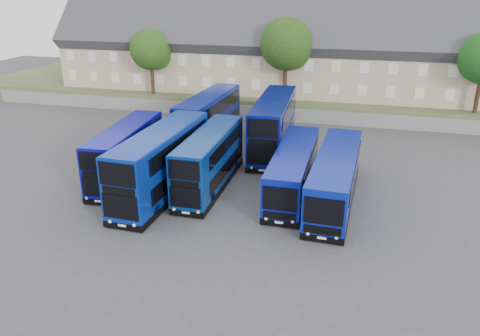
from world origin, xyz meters
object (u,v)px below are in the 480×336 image
at_px(dd_front_left, 126,154).
at_px(tree_mid, 288,46).
at_px(tree_west, 152,51).
at_px(coach_east_a, 293,171).
at_px(dd_front_mid, 162,164).

distance_m(dd_front_left, tree_mid, 23.79).
distance_m(tree_west, tree_mid, 16.04).
bearing_deg(tree_west, coach_east_a, -44.75).
bearing_deg(tree_west, dd_front_left, -71.71).
xyz_separation_m(dd_front_mid, tree_mid, (5.31, 23.14, 5.73)).
relative_size(dd_front_left, coach_east_a, 0.88).
xyz_separation_m(tree_west, tree_mid, (16.00, 0.50, 1.02)).
height_order(coach_east_a, tree_mid, tree_mid).
bearing_deg(tree_mid, tree_west, -178.21).
relative_size(coach_east_a, tree_mid, 1.31).
xyz_separation_m(dd_front_mid, tree_west, (-10.70, 22.64, 4.71)).
distance_m(dd_front_mid, coach_east_a, 9.68).
height_order(dd_front_left, coach_east_a, dd_front_left).
height_order(dd_front_mid, coach_east_a, dd_front_mid).
distance_m(coach_east_a, tree_mid, 21.59).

